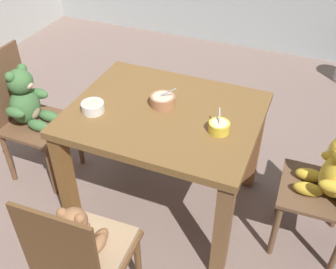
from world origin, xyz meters
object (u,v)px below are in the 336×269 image
(porridge_bowl_white_near_left, at_px, (93,107))
(porridge_bowl_terracotta_center, at_px, (163,100))
(porridge_bowl_yellow_near_right, at_px, (219,127))
(dining_table, at_px, (165,129))
(teddy_chair_near_front, at_px, (82,248))
(teddy_chair_near_right, at_px, (333,178))
(teddy_chair_near_left, at_px, (27,106))

(porridge_bowl_white_near_left, relative_size, porridge_bowl_terracotta_center, 0.83)
(porridge_bowl_yellow_near_right, bearing_deg, porridge_bowl_terracotta_center, 162.39)
(porridge_bowl_yellow_near_right, height_order, porridge_bowl_terracotta_center, porridge_bowl_terracotta_center)
(dining_table, distance_m, teddy_chair_near_front, 0.85)
(teddy_chair_near_right, distance_m, porridge_bowl_terracotta_center, 1.01)
(teddy_chair_near_front, distance_m, porridge_bowl_terracotta_center, 0.93)
(porridge_bowl_terracotta_center, bearing_deg, porridge_bowl_white_near_left, -148.56)
(teddy_chair_near_left, height_order, porridge_bowl_white_near_left, teddy_chair_near_left)
(teddy_chair_near_left, relative_size, porridge_bowl_white_near_left, 7.23)
(porridge_bowl_white_near_left, height_order, porridge_bowl_yellow_near_right, porridge_bowl_yellow_near_right)
(teddy_chair_near_front, relative_size, porridge_bowl_white_near_left, 6.99)
(teddy_chair_near_left, bearing_deg, teddy_chair_near_right, 2.47)
(teddy_chair_near_right, xyz_separation_m, teddy_chair_near_front, (-1.01, -0.87, -0.03))
(teddy_chair_near_left, distance_m, porridge_bowl_white_near_left, 0.63)
(porridge_bowl_white_near_left, xyz_separation_m, porridge_bowl_terracotta_center, (0.34, 0.21, 0.00))
(porridge_bowl_white_near_left, bearing_deg, teddy_chair_near_right, 7.81)
(teddy_chair_near_right, xyz_separation_m, porridge_bowl_yellow_near_right, (-0.62, -0.09, 0.23))
(teddy_chair_near_left, bearing_deg, dining_table, 3.31)
(teddy_chair_near_front, bearing_deg, teddy_chair_near_right, -51.20)
(teddy_chair_near_front, distance_m, porridge_bowl_white_near_left, 0.80)
(teddy_chair_near_right, height_order, porridge_bowl_white_near_left, teddy_chair_near_right)
(dining_table, bearing_deg, porridge_bowl_terracotta_center, 122.82)
(teddy_chair_near_left, xyz_separation_m, porridge_bowl_white_near_left, (0.59, -0.10, 0.21))
(dining_table, height_order, teddy_chair_near_front, teddy_chair_near_front)
(dining_table, bearing_deg, teddy_chair_near_right, 1.58)
(dining_table, distance_m, teddy_chair_near_right, 0.95)
(teddy_chair_near_left, distance_m, teddy_chair_near_front, 1.20)
(teddy_chair_near_right, relative_size, porridge_bowl_yellow_near_right, 7.09)
(porridge_bowl_yellow_near_right, bearing_deg, porridge_bowl_white_near_left, -172.81)
(porridge_bowl_white_near_left, distance_m, porridge_bowl_terracotta_center, 0.40)
(teddy_chair_near_left, xyz_separation_m, teddy_chair_near_front, (0.90, -0.79, -0.05))
(dining_table, relative_size, porridge_bowl_terracotta_center, 7.00)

